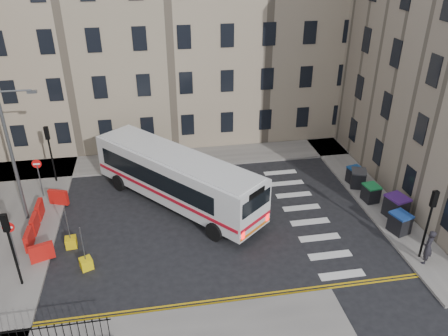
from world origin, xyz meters
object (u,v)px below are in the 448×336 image
object	(u,v)px
bollard_yellow	(71,242)
wheelie_bin_c	(371,193)
bus	(176,176)
streetlamp	(12,157)
wheelie_bin_d	(358,178)
bollard_chevron	(86,264)
wheelie_bin_b	(396,206)
pedestrian	(428,247)
wheelie_bin_a	(400,223)
wheelie_bin_e	(355,175)

from	to	relation	value
bollard_yellow	wheelie_bin_c	bearing A→B (deg)	4.41
bus	streetlamp	bearing A→B (deg)	142.36
wheelie_bin_d	bollard_chevron	xyz separation A→B (m)	(-17.55, -5.32, -0.47)
bollard_yellow	wheelie_bin_b	bearing A→B (deg)	-1.53
wheelie_bin_b	bollard_chevron	world-z (taller)	wheelie_bin_b
streetlamp	pedestrian	bearing A→B (deg)	-20.22
streetlamp	bollard_yellow	world-z (taller)	streetlamp
streetlamp	wheelie_bin_c	distance (m)	21.94
wheelie_bin_b	bollard_yellow	world-z (taller)	wheelie_bin_b
bollard_chevron	pedestrian	bearing A→B (deg)	-8.92
wheelie_bin_b	bollard_yellow	distance (m)	19.25
wheelie_bin_a	wheelie_bin_c	world-z (taller)	wheelie_bin_a
bollard_yellow	bollard_chevron	xyz separation A→B (m)	(1.02, -2.00, 0.00)
wheelie_bin_d	bollard_chevron	world-z (taller)	wheelie_bin_d
wheelie_bin_b	wheelie_bin_a	bearing A→B (deg)	-126.32
streetlamp	wheelie_bin_b	distance (m)	22.81
wheelie_bin_d	pedestrian	xyz separation A→B (m)	(0.04, -8.09, 0.37)
wheelie_bin_c	bollard_yellow	size ratio (longest dim) A/B	1.90
wheelie_bin_a	wheelie_bin_d	world-z (taller)	wheelie_bin_d
wheelie_bin_b	bollard_yellow	size ratio (longest dim) A/B	2.50
streetlamp	wheelie_bin_c	xyz separation A→B (m)	(21.57, -1.76, -3.61)
bus	bollard_yellow	size ratio (longest dim) A/B	19.04
wheelie_bin_d	wheelie_bin_e	world-z (taller)	wheelie_bin_d
streetlamp	wheelie_bin_a	world-z (taller)	streetlamp
wheelie_bin_e	wheelie_bin_b	bearing A→B (deg)	-94.43
wheelie_bin_d	wheelie_bin_e	xyz separation A→B (m)	(0.02, 0.46, -0.03)
wheelie_bin_c	wheelie_bin_d	distance (m)	1.89
wheelie_bin_a	pedestrian	distance (m)	2.78
bollard_yellow	wheelie_bin_a	bearing A→B (deg)	-6.16
wheelie_bin_b	wheelie_bin_d	size ratio (longest dim) A/B	1.09
pedestrian	wheelie_bin_c	bearing A→B (deg)	-134.48
wheelie_bin_b	wheelie_bin_d	xyz separation A→B (m)	(-0.66, 3.83, -0.09)
wheelie_bin_e	wheelie_bin_d	bearing A→B (deg)	-105.53
wheelie_bin_d	bollard_chevron	bearing A→B (deg)	-141.67
bus	wheelie_bin_a	world-z (taller)	bus
wheelie_bin_a	wheelie_bin_c	size ratio (longest dim) A/B	1.16
wheelie_bin_a	wheelie_bin_d	bearing A→B (deg)	74.22
bollard_yellow	bollard_chevron	distance (m)	2.25
bollard_chevron	wheelie_bin_a	bearing A→B (deg)	-0.03
streetlamp	bollard_chevron	bearing A→B (deg)	-52.26
streetlamp	wheelie_bin_d	distance (m)	21.87
bus	wheelie_bin_b	distance (m)	13.67
wheelie_bin_b	wheelie_bin_d	world-z (taller)	wheelie_bin_b
streetlamp	bollard_chevron	distance (m)	7.71
streetlamp	bus	xyz separation A→B (m)	(9.23, 0.36, -2.37)
wheelie_bin_a	wheelie_bin_b	distance (m)	1.62
wheelie_bin_b	pedestrian	bearing A→B (deg)	-113.22
bus	bollard_yellow	world-z (taller)	bus
wheelie_bin_a	bus	bearing A→B (deg)	139.30
bollard_chevron	wheelie_bin_d	bearing A→B (deg)	16.87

